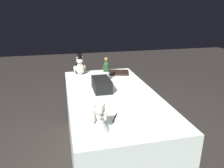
{
  "coord_description": "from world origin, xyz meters",
  "views": [
    {
      "loc": [
        -2.0,
        0.46,
        1.61
      ],
      "look_at": [
        0.0,
        0.0,
        0.88
      ],
      "focal_mm": 35.08,
      "sensor_mm": 36.0,
      "label": 1
    }
  ],
  "objects_px": {
    "teddy_bear_groom": "(80,67)",
    "guestbook": "(117,73)",
    "signing_pen": "(115,118)",
    "teddy_bear_bride": "(98,118)",
    "champagne_bottle": "(106,71)",
    "gift_case_black": "(102,84)"
  },
  "relations": [
    {
      "from": "teddy_bear_groom",
      "to": "champagne_bottle",
      "type": "bearing_deg",
      "value": -139.15
    },
    {
      "from": "champagne_bottle",
      "to": "signing_pen",
      "type": "distance_m",
      "value": 0.96
    },
    {
      "from": "teddy_bear_bride",
      "to": "gift_case_black",
      "type": "relative_size",
      "value": 0.69
    },
    {
      "from": "teddy_bear_groom",
      "to": "signing_pen",
      "type": "xyz_separation_m",
      "value": [
        -1.27,
        -0.15,
        -0.09
      ]
    },
    {
      "from": "teddy_bear_bride",
      "to": "signing_pen",
      "type": "xyz_separation_m",
      "value": [
        0.13,
        -0.15,
        -0.09
      ]
    },
    {
      "from": "teddy_bear_groom",
      "to": "guestbook",
      "type": "distance_m",
      "value": 0.48
    },
    {
      "from": "champagne_bottle",
      "to": "gift_case_black",
      "type": "xyz_separation_m",
      "value": [
        -0.31,
        0.11,
        -0.05
      ]
    },
    {
      "from": "champagne_bottle",
      "to": "signing_pen",
      "type": "xyz_separation_m",
      "value": [
        -0.95,
        0.13,
        -0.11
      ]
    },
    {
      "from": "teddy_bear_bride",
      "to": "guestbook",
      "type": "height_order",
      "value": "teddy_bear_bride"
    },
    {
      "from": "teddy_bear_bride",
      "to": "gift_case_black",
      "type": "xyz_separation_m",
      "value": [
        0.77,
        -0.16,
        -0.03
      ]
    },
    {
      "from": "teddy_bear_groom",
      "to": "guestbook",
      "type": "relative_size",
      "value": 0.88
    },
    {
      "from": "teddy_bear_bride",
      "to": "gift_case_black",
      "type": "height_order",
      "value": "teddy_bear_bride"
    },
    {
      "from": "champagne_bottle",
      "to": "guestbook",
      "type": "relative_size",
      "value": 0.89
    },
    {
      "from": "teddy_bear_groom",
      "to": "gift_case_black",
      "type": "xyz_separation_m",
      "value": [
        -0.64,
        -0.17,
        -0.04
      ]
    },
    {
      "from": "gift_case_black",
      "to": "champagne_bottle",
      "type": "bearing_deg",
      "value": -20.15
    },
    {
      "from": "teddy_bear_groom",
      "to": "teddy_bear_bride",
      "type": "relative_size",
      "value": 1.27
    },
    {
      "from": "signing_pen",
      "to": "teddy_bear_bride",
      "type": "bearing_deg",
      "value": 131.85
    },
    {
      "from": "teddy_bear_bride",
      "to": "guestbook",
      "type": "distance_m",
      "value": 1.4
    },
    {
      "from": "teddy_bear_bride",
      "to": "signing_pen",
      "type": "relative_size",
      "value": 1.53
    },
    {
      "from": "teddy_bear_bride",
      "to": "champagne_bottle",
      "type": "bearing_deg",
      "value": -14.46
    },
    {
      "from": "signing_pen",
      "to": "guestbook",
      "type": "xyz_separation_m",
      "value": [
        1.19,
        -0.32,
        0.01
      ]
    },
    {
      "from": "signing_pen",
      "to": "guestbook",
      "type": "relative_size",
      "value": 0.45
    }
  ]
}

